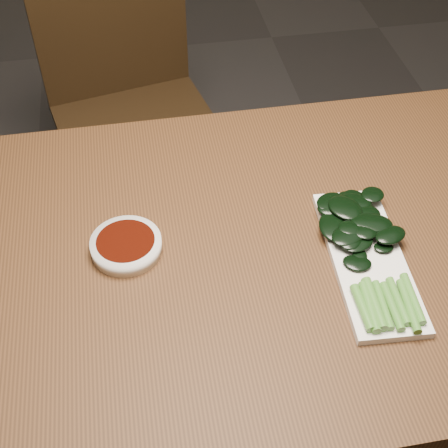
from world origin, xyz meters
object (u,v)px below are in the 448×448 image
at_px(table, 243,272).
at_px(chair_far, 130,101).
at_px(gai_lan, 362,241).
at_px(sauce_bowl, 126,245).
at_px(serving_plate, 368,260).

bearing_deg(table, chair_far, 101.09).
height_order(table, chair_far, chair_far).
distance_m(chair_far, gai_lan, 1.02).
bearing_deg(sauce_bowl, gai_lan, -10.14).
xyz_separation_m(sauce_bowl, gai_lan, (0.40, -0.07, 0.01)).
distance_m(table, serving_plate, 0.23).
bearing_deg(sauce_bowl, table, -6.64).
bearing_deg(table, serving_plate, -20.12).
bearing_deg(chair_far, gai_lan, -79.98).
xyz_separation_m(table, sauce_bowl, (-0.20, 0.02, 0.09)).
distance_m(chair_far, sauce_bowl, 0.88).
distance_m(sauce_bowl, serving_plate, 0.42).
xyz_separation_m(table, chair_far, (-0.17, 0.86, -0.19)).
relative_size(chair_far, gai_lan, 2.65).
bearing_deg(table, sauce_bowl, 173.36).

